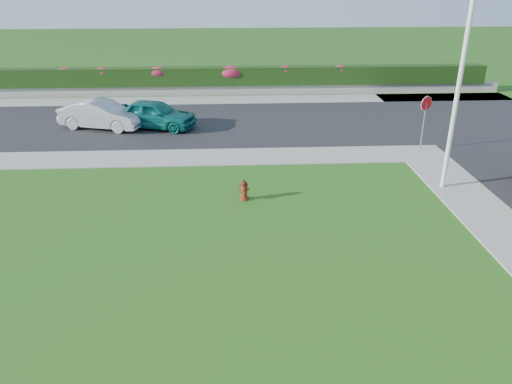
{
  "coord_description": "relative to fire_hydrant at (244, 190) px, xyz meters",
  "views": [
    {
      "loc": [
        -1.12,
        -10.72,
        7.19
      ],
      "look_at": [
        -0.38,
        3.35,
        0.9
      ],
      "focal_mm": 35.0,
      "sensor_mm": 36.0,
      "label": 1
    }
  ],
  "objects": [
    {
      "name": "hedge",
      "position": [
        -0.29,
        15.84,
        0.81
      ],
      "size": [
        32.0,
        0.9,
        1.1
      ],
      "primitive_type": "cube",
      "color": "black",
      "rests_on": "retaining_wall"
    },
    {
      "name": "curb_corner",
      "position": [
        7.71,
        4.24,
        -0.32
      ],
      "size": [
        2.0,
        2.0,
        0.04
      ],
      "primitive_type": "cube",
      "color": "gray",
      "rests_on": "ground"
    },
    {
      "name": "retaining_wall",
      "position": [
        -0.29,
        15.74,
        -0.04
      ],
      "size": [
        34.0,
        0.4,
        0.6
      ],
      "primitive_type": "cube",
      "color": "gray",
      "rests_on": "ground"
    },
    {
      "name": "flower_clump_f",
      "position": [
        6.5,
        15.74,
        1.13
      ],
      "size": [
        1.12,
        0.72,
        0.56
      ],
      "primitive_type": "ellipsoid",
      "color": "#BD2041",
      "rests_on": "hedge"
    },
    {
      "name": "sidewalk_beyond",
      "position": [
        -0.29,
        14.24,
        -0.32
      ],
      "size": [
        34.0,
        2.0,
        0.04
      ],
      "primitive_type": "cube",
      "color": "gray",
      "rests_on": "ground"
    },
    {
      "name": "fire_hydrant",
      "position": [
        0.0,
        0.0,
        0.0
      ],
      "size": [
        0.38,
        0.36,
        0.73
      ],
      "rotation": [
        0.0,
        0.0,
        -0.25
      ],
      "color": "#521F0C",
      "rests_on": "ground"
    },
    {
      "name": "sedan_teal",
      "position": [
        -4.12,
        8.58,
        0.39
      ],
      "size": [
        4.35,
        2.77,
        1.38
      ],
      "primitive_type": "imported",
      "rotation": [
        0.0,
        0.0,
        1.27
      ],
      "color": "#0C5E59",
      "rests_on": "street_far"
    },
    {
      "name": "flower_clump_e",
      "position": [
        3.04,
        15.74,
        1.13
      ],
      "size": [
        1.12,
        0.72,
        0.56
      ],
      "primitive_type": "ellipsoid",
      "color": "#BD2041",
      "rests_on": "hedge"
    },
    {
      "name": "flower_clump_c",
      "position": [
        -4.8,
        15.74,
        1.1
      ],
      "size": [
        1.31,
        0.84,
        0.65
      ],
      "primitive_type": "ellipsoid",
      "color": "#BD2041",
      "rests_on": "hedge"
    },
    {
      "name": "flower_clump_b",
      "position": [
        -8.14,
        15.74,
        1.13
      ],
      "size": [
        1.13,
        0.72,
        0.56
      ],
      "primitive_type": "ellipsoid",
      "color": "#BD2041",
      "rests_on": "hedge"
    },
    {
      "name": "sidewalk_far",
      "position": [
        -5.29,
        4.24,
        -0.32
      ],
      "size": [
        24.0,
        2.0,
        0.04
      ],
      "primitive_type": "cube",
      "color": "gray",
      "rests_on": "ground"
    },
    {
      "name": "flower_clump_d",
      "position": [
        -0.33,
        15.74,
        1.05
      ],
      "size": [
        1.56,
        1.0,
        0.78
      ],
      "primitive_type": "ellipsoid",
      "color": "#BD2041",
      "rests_on": "hedge"
    },
    {
      "name": "sedan_silver",
      "position": [
        -6.69,
        8.67,
        0.38
      ],
      "size": [
        4.39,
        2.62,
        1.37
      ],
      "primitive_type": "imported",
      "rotation": [
        0.0,
        0.0,
        1.27
      ],
      "color": "#AEB1B6",
      "rests_on": "street_far"
    },
    {
      "name": "utility_pole",
      "position": [
        7.19,
        0.68,
        2.93
      ],
      "size": [
        0.16,
        0.16,
        6.54
      ],
      "primitive_type": "cylinder",
      "color": "silver",
      "rests_on": "ground"
    },
    {
      "name": "ground",
      "position": [
        0.71,
        -4.76,
        -0.34
      ],
      "size": [
        120.0,
        120.0,
        0.0
      ],
      "primitive_type": "plane",
      "color": "black",
      "rests_on": "ground"
    },
    {
      "name": "street_far",
      "position": [
        -4.29,
        9.24,
        -0.32
      ],
      "size": [
        26.0,
        8.0,
        0.04
      ],
      "primitive_type": "cube",
      "color": "black",
      "rests_on": "ground"
    },
    {
      "name": "flower_clump_a",
      "position": [
        -10.46,
        15.74,
        1.14
      ],
      "size": [
        1.1,
        0.71,
        0.55
      ],
      "primitive_type": "ellipsoid",
      "color": "#BD2041",
      "rests_on": "hedge"
    },
    {
      "name": "stop_sign",
      "position": [
        7.82,
        4.72,
        1.41
      ],
      "size": [
        0.59,
        0.3,
        2.39
      ],
      "rotation": [
        0.0,
        0.0,
        0.06
      ],
      "color": "slate",
      "rests_on": "ground"
    }
  ]
}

